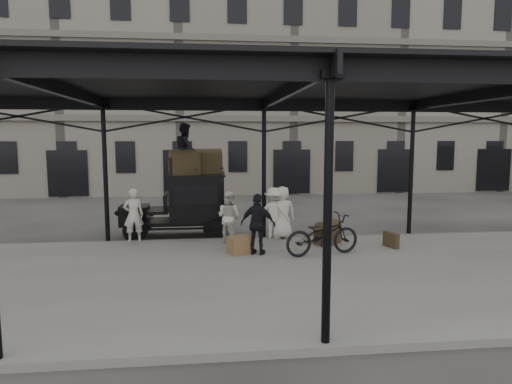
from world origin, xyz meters
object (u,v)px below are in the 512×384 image
at_px(bicycle, 322,235).
at_px(steamer_trunk_platform, 328,234).
at_px(taxi, 188,202).
at_px(porter_official, 258,224).
at_px(porter_left, 134,215).
at_px(steamer_trunk_roof_near, 184,164).

xyz_separation_m(bicycle, steamer_trunk_platform, (0.51, 1.31, -0.27)).
distance_m(taxi, porter_official, 3.78).
relative_size(taxi, porter_official, 2.12).
xyz_separation_m(porter_left, bicycle, (5.48, -2.24, -0.27)).
distance_m(porter_left, bicycle, 5.93).
height_order(taxi, steamer_trunk_platform, taxi).
relative_size(porter_left, porter_official, 0.99).
xyz_separation_m(porter_left, porter_official, (3.70, -1.99, 0.01)).
distance_m(porter_left, steamer_trunk_platform, 6.09).
xyz_separation_m(porter_left, steamer_trunk_roof_near, (1.56, 0.93, 1.53)).
bearing_deg(porter_left, taxi, -155.80).
height_order(porter_left, steamer_trunk_roof_near, steamer_trunk_roof_near).
xyz_separation_m(taxi, porter_left, (-1.64, -1.17, -0.21)).
xyz_separation_m(taxi, steamer_trunk_platform, (4.35, -2.10, -0.75)).
distance_m(porter_left, steamer_trunk_roof_near, 2.37).
relative_size(taxi, bicycle, 1.66).
bearing_deg(porter_left, porter_official, 140.36).
distance_m(porter_official, steamer_trunk_roof_near, 3.92).
bearing_deg(porter_official, bicycle, -164.25).
height_order(bicycle, steamer_trunk_platform, bicycle).
xyz_separation_m(taxi, porter_official, (2.05, -3.17, -0.19)).
bearing_deg(steamer_trunk_platform, porter_official, 162.15).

